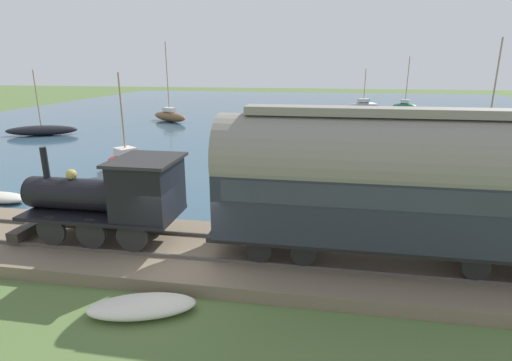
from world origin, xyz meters
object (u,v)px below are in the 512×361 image
passenger_coach (389,181)px  beached_dinghy (142,306)px  sailboat_gray (363,105)px  steam_locomotive (117,194)px  sailboat_green (405,107)px  sailboat_brown (170,116)px  rowboat_off_pier (1,197)px  sailboat_blue (484,151)px  sailboat_red (126,163)px  sailboat_black (42,130)px  rowboat_mid_harbor (480,210)px

passenger_coach → beached_dinghy: 7.70m
sailboat_gray → steam_locomotive: bearing=136.9°
sailboat_gray → sailboat_green: 5.84m
passenger_coach → sailboat_brown: 36.94m
passenger_coach → sailboat_green: size_ratio=1.46×
sailboat_gray → rowboat_off_pier: sailboat_gray is taller
sailboat_blue → sailboat_red: size_ratio=1.35×
sailboat_red → sailboat_green: 41.11m
rowboat_off_pier → beached_dinghy: bearing=-119.9°
passenger_coach → sailboat_black: bearing=52.8°
steam_locomotive → sailboat_gray: 48.90m
steam_locomotive → rowboat_off_pier: bearing=64.5°
sailboat_black → rowboat_off_pier: 19.89m
beached_dinghy → rowboat_mid_harbor: bearing=-50.8°
steam_locomotive → sailboat_black: 28.04m
sailboat_black → rowboat_mid_harbor: (-14.77, -32.30, -0.25)m
sailboat_black → sailboat_gray: bearing=-69.4°
sailboat_brown → beached_dinghy: 36.95m
rowboat_off_pier → sailboat_gray: bearing=-20.6°
sailboat_black → rowboat_mid_harbor: size_ratio=2.58×
sailboat_brown → rowboat_mid_harbor: (-25.41, -24.18, -0.43)m
sailboat_gray → sailboat_brown: size_ratio=0.66×
sailboat_green → rowboat_mid_harbor: size_ratio=2.94×
sailboat_black → beached_dinghy: 31.89m
passenger_coach → rowboat_off_pier: (3.91, 16.86, -2.79)m
steam_locomotive → sailboat_green: size_ratio=0.80×
sailboat_gray → sailboat_black: sailboat_black is taller
sailboat_blue → sailboat_green: bearing=13.2°
sailboat_green → rowboat_off_pier: sailboat_green is taller
sailboat_red → sailboat_brown: sailboat_brown is taller
sailboat_blue → beached_dinghy: bearing=155.6°
sailboat_red → beached_dinghy: 14.78m
sailboat_green → sailboat_brown: bearing=140.3°
sailboat_brown → rowboat_off_pier: (-27.50, -2.43, -0.42)m
sailboat_red → sailboat_black: (11.00, 13.96, -0.16)m
sailboat_black → rowboat_off_pier: (-16.86, -10.55, -0.24)m
sailboat_red → rowboat_off_pier: sailboat_red is taller
sailboat_brown → beached_dinghy: size_ratio=2.87×
steam_locomotive → sailboat_red: bearing=26.2°
sailboat_red → rowboat_mid_harbor: sailboat_red is taller
sailboat_red → rowboat_mid_harbor: 18.73m
sailboat_red → rowboat_off_pier: bearing=-176.2°
sailboat_green → rowboat_off_pier: bearing=173.0°
sailboat_blue → beached_dinghy: (-20.13, 15.16, -0.41)m
sailboat_brown → sailboat_green: bearing=-32.3°
rowboat_mid_harbor → rowboat_off_pier: rowboat_off_pier is taller
sailboat_blue → sailboat_gray: bearing=22.7°
sailboat_black → sailboat_blue: bearing=-116.4°
sailboat_brown → sailboat_red: bearing=-132.6°
sailboat_blue → sailboat_green: size_ratio=1.09×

